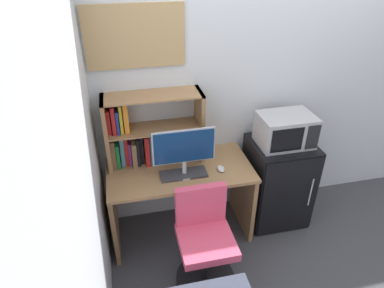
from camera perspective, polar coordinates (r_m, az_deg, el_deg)
The scene contains 11 objects.
wall_back at distance 3.38m, azimuth 19.75°, elevation 10.21°, with size 6.40×0.04×2.60m, color silver.
wall_left at distance 1.54m, azimuth -19.32°, elevation -16.89°, with size 0.04×4.40×2.60m, color silver.
desk at distance 3.04m, azimuth -1.99°, elevation -7.56°, with size 1.23×0.63×0.73m.
hutch_bookshelf at distance 2.88m, azimuth -8.74°, elevation 1.91°, with size 0.82×0.27×0.62m.
monitor at distance 2.70m, azimuth -1.35°, elevation -0.92°, with size 0.51×0.18×0.42m.
keyboard at distance 2.82m, azimuth -1.43°, elevation -5.06°, with size 0.39×0.15×0.02m, color #333338.
computer_mouse at distance 2.88m, azimuth 4.87°, elevation -4.15°, with size 0.06×0.10×0.03m, color silver.
mini_fridge at distance 3.37m, azimuth 14.11°, elevation -6.10°, with size 0.55×0.53×0.84m.
microwave at distance 3.07m, azimuth 15.40°, elevation 2.30°, with size 0.47×0.34×0.28m.
desk_chair at distance 2.77m, azimuth 2.09°, elevation -16.37°, with size 0.48×0.48×0.82m.
wall_corkboard at distance 2.71m, azimuth -9.56°, elevation 17.31°, with size 0.76×0.02×0.48m, color tan.
Camera 1 is at (-1.36, -2.65, 2.40)m, focal length 31.79 mm.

